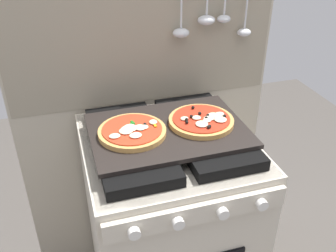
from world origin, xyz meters
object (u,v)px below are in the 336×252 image
pizza_left (132,131)px  pizza_right (202,120)px  baking_tray (168,130)px  stove (168,226)px

pizza_left → pizza_right: (0.25, 0.00, -0.00)m
baking_tray → pizza_left: pizza_left is taller
pizza_right → baking_tray: bearing=179.6°
baking_tray → pizza_left: 0.13m
stove → pizza_left: pizza_left is taller
baking_tray → pizza_right: bearing=-0.4°
pizza_left → pizza_right: 0.25m
stove → pizza_right: (0.12, 0.00, 0.48)m
baking_tray → stove: bearing=-90.0°
stove → pizza_right: bearing=0.3°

